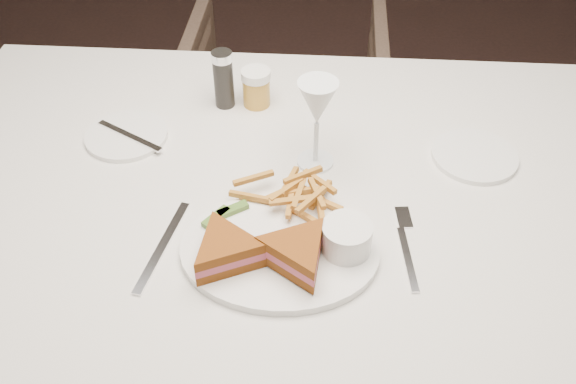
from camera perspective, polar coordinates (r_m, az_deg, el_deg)
The scene contains 3 objects.
table at distance 1.42m, azimuth 0.09°, elevation -11.32°, with size 1.42×0.94×0.75m, color silver.
chair_far at distance 2.08m, azimuth -0.28°, elevation 7.52°, with size 0.62×0.58×0.64m, color #4C3A2E.
table_setting at distance 1.08m, azimuth -0.35°, elevation -0.30°, with size 0.83×0.61×0.18m.
Camera 1 is at (-0.02, -0.75, 1.52)m, focal length 40.00 mm.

